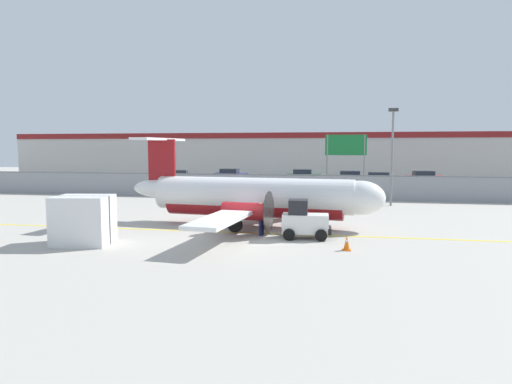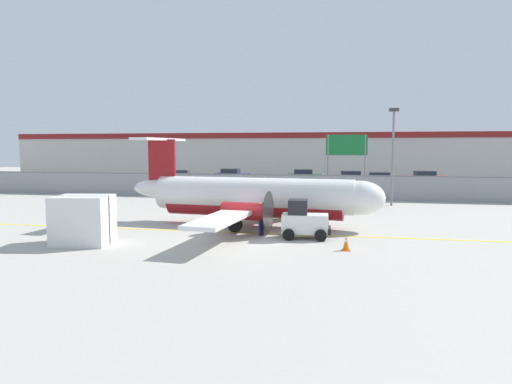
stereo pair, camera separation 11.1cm
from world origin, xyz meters
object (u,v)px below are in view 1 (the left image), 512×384
object	(u,v)px
ground_crew_worker	(261,217)
parked_car_0	(179,177)
commuter_airplane	(257,197)
traffic_cone_far_left	(347,243)
parked_car_3	(303,176)
parked_car_6	(424,178)
parked_car_5	(377,179)
apron_light_pole	(392,148)
parked_car_1	(230,175)
cargo_container	(83,220)
parked_car_4	(349,178)
highway_sign	(346,150)
traffic_cone_near_right	(291,218)
traffic_cone_near_left	(284,225)
parked_car_2	(241,182)
baggage_tug	(304,221)

from	to	relation	value
ground_crew_worker	parked_car_0	distance (m)	33.24
commuter_airplane	ground_crew_worker	size ratio (longest dim) A/B	9.46
traffic_cone_far_left	ground_crew_worker	bearing A→B (deg)	147.70
ground_crew_worker	parked_car_3	distance (m)	34.18
parked_car_6	parked_car_5	bearing A→B (deg)	-151.39
parked_car_3	apron_light_pole	xyz separation A→B (m)	(8.19, -20.95, 3.41)
parked_car_1	cargo_container	bearing A→B (deg)	-83.51
commuter_airplane	parked_car_1	world-z (taller)	commuter_airplane
cargo_container	parked_car_1	xyz separation A→B (m)	(-2.19, 37.51, -0.21)
parked_car_1	parked_car_4	world-z (taller)	same
ground_crew_worker	parked_car_3	bearing A→B (deg)	-71.81
highway_sign	apron_light_pole	bearing A→B (deg)	-59.48
cargo_container	parked_car_0	size ratio (longest dim) A/B	0.61
traffic_cone_near_right	parked_car_1	size ratio (longest dim) A/B	0.15
traffic_cone_far_left	parked_car_6	size ratio (longest dim) A/B	0.15
parked_car_1	highway_sign	size ratio (longest dim) A/B	0.78
cargo_container	traffic_cone_near_left	distance (m)	9.84
parked_car_0	parked_car_3	distance (m)	15.14
traffic_cone_near_left	parked_car_0	world-z (taller)	parked_car_0
parked_car_0	parked_car_1	world-z (taller)	same
traffic_cone_near_right	parked_car_5	bearing A→B (deg)	74.93
parked_car_2	traffic_cone_near_right	bearing A→B (deg)	114.63
commuter_airplane	parked_car_0	size ratio (longest dim) A/B	3.66
parked_car_6	traffic_cone_near_left	bearing A→B (deg)	-117.50
commuter_airplane	parked_car_1	xyz separation A→B (m)	(-9.08, 31.33, -0.71)
parked_car_4	apron_light_pole	world-z (taller)	apron_light_pole
traffic_cone_far_left	parked_car_5	size ratio (longest dim) A/B	0.15
cargo_container	parked_car_3	distance (m)	38.27
parked_car_1	parked_car_6	xyz separation A→B (m)	(23.27, -1.02, 0.00)
parked_car_0	apron_light_pole	xyz separation A→B (m)	(22.64, -16.43, 3.41)
traffic_cone_near_left	parked_car_6	distance (m)	34.13
ground_crew_worker	traffic_cone_near_right	xyz separation A→B (m)	(1.06, 3.75, -0.64)
commuter_airplane	traffic_cone_near_right	xyz separation A→B (m)	(1.76, 1.00, -1.29)
commuter_airplane	traffic_cone_near_right	bearing A→B (deg)	35.43
commuter_airplane	traffic_cone_near_left	world-z (taller)	commuter_airplane
parked_car_2	apron_light_pole	distance (m)	16.64
parked_car_5	ground_crew_worker	bearing A→B (deg)	78.57
ground_crew_worker	parked_car_5	xyz separation A→B (m)	(7.91, 29.21, -0.06)
parked_car_1	parked_car_2	xyz separation A→B (m)	(3.89, -11.79, 0.00)
traffic_cone_near_right	parked_car_4	world-z (taller)	parked_car_4
parked_car_5	parked_car_3	bearing A→B (deg)	-26.67
parked_car_1	apron_light_pole	xyz separation A→B (m)	(17.42, -20.84, 3.41)
traffic_cone_near_left	parked_car_1	size ratio (longest dim) A/B	0.15
commuter_airplane	parked_car_5	world-z (taller)	commuter_airplane
traffic_cone_near_left	parked_car_6	size ratio (longest dim) A/B	0.15
baggage_tug	parked_car_6	size ratio (longest dim) A/B	0.55
parked_car_3	apron_light_pole	bearing A→B (deg)	-69.15
traffic_cone_near_right	parked_car_2	xyz separation A→B (m)	(-6.96, 18.54, 0.58)
ground_crew_worker	cargo_container	bearing A→B (deg)	41.62
parked_car_1	parked_car_2	world-z (taller)	same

